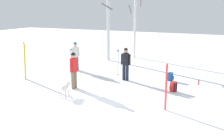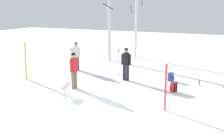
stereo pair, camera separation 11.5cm
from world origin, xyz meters
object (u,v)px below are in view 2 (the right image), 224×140
dog (65,88)px  birch_tree_1 (136,20)px  person_2 (76,54)px  water_bottle_0 (199,83)px  ski_poles_0 (119,62)px  backpack_1 (171,77)px  person_0 (126,62)px  birch_tree_0 (110,18)px  person_1 (74,68)px  ski_poles_1 (72,61)px  ski_pair_planted_0 (166,88)px  ski_pair_planted_1 (26,60)px  backpack_0 (174,87)px

dog → birch_tree_1: (-0.28, 9.59, 2.44)m
person_2 → water_bottle_0: size_ratio=7.22×
ski_poles_0 → backpack_1: 2.92m
person_0 → birch_tree_0: (-3.03, 4.42, 2.04)m
person_1 → backpack_1: bearing=39.3°
person_0 → backpack_1: 2.45m
ski_poles_1 → backpack_1: (5.31, 1.15, -0.58)m
dog → birch_tree_0: (-1.61, 7.80, 2.63)m
person_0 → ski_pair_planted_0: (2.80, -3.13, -0.11)m
backpack_1 → ski_poles_0: bearing=-175.4°
person_0 → birch_tree_1: (-1.70, 6.21, 1.85)m
ski_pair_planted_0 → water_bottle_0: bearing=78.5°
ski_pair_planted_0 → birch_tree_0: birch_tree_0 is taller
ski_pair_planted_0 → backpack_1: (-0.63, 3.99, -0.66)m
ski_poles_1 → birch_tree_1: (1.45, 6.49, 2.03)m
dog → ski_poles_0: (0.73, 4.01, 0.40)m
ski_pair_planted_1 → backpack_1: size_ratio=4.50×
ski_poles_0 → dog: bearing=-100.3°
ski_pair_planted_1 → ski_poles_0: (4.26, 2.53, -0.20)m
dog → backpack_0: (4.07, 2.55, -0.17)m
dog → ski_poles_0: size_ratio=0.60×
person_1 → dog: person_1 is taller
ski_poles_0 → ski_poles_1: bearing=-159.6°
water_bottle_0 → dog: bearing=-140.7°
person_0 → dog: person_0 is taller
person_2 → backpack_0: size_ratio=3.90×
person_2 → backpack_1: bearing=0.3°
person_1 → dog: (0.27, -1.10, -0.59)m
birch_tree_0 → person_0: bearing=-55.6°
ski_pair_planted_0 → backpack_0: (-0.15, 2.30, -0.66)m
person_0 → ski_pair_planted_0: bearing=-48.2°
ski_pair_planted_1 → backpack_1: 7.67m
ski_poles_1 → water_bottle_0: size_ratio=6.30×
ski_pair_planted_1 → ski_poles_1: 2.43m
dog → birch_tree_1: bearing=91.6°
backpack_0 → birch_tree_1: (-4.34, 7.04, 2.61)m
ski_poles_0 → birch_tree_1: size_ratio=0.27×
ski_poles_0 → backpack_0: size_ratio=3.36×
person_1 → ski_poles_1: (-1.46, 2.00, -0.18)m
person_2 → ski_pair_planted_1: bearing=-117.1°
ski_poles_1 → backpack_0: ski_poles_1 is taller
person_2 → backpack_1: person_2 is taller
ski_poles_1 → backpack_0: bearing=-5.4°
backpack_0 → backpack_1: size_ratio=1.00×
person_0 → ski_poles_1: bearing=-174.8°
dog → backpack_1: (3.58, 4.24, -0.17)m
person_2 → backpack_0: (6.19, -1.66, -0.77)m
ski_pair_planted_0 → ski_poles_0: size_ratio=1.19×
water_bottle_0 → backpack_1: bearing=174.2°
ski_poles_1 → backpack_0: (5.79, -0.55, -0.58)m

